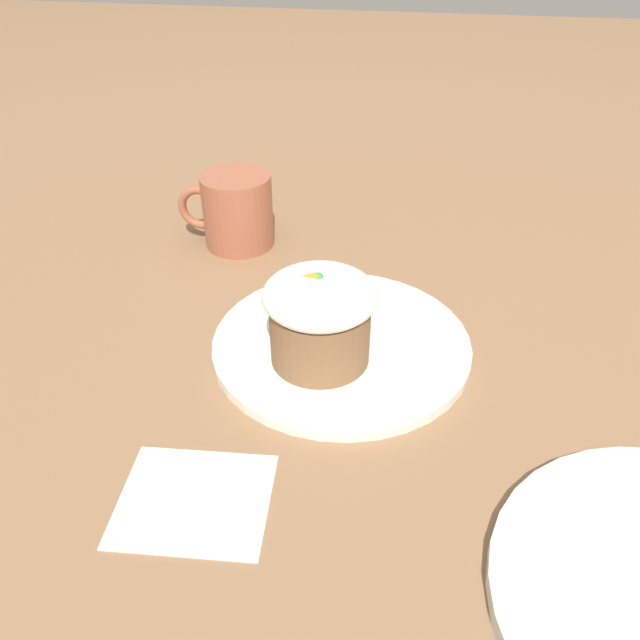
{
  "coord_description": "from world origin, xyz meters",
  "views": [
    {
      "loc": [
        -0.06,
        0.51,
        0.41
      ],
      "look_at": [
        0.02,
        0.03,
        0.06
      ],
      "focal_mm": 35.0,
      "sensor_mm": 36.0,
      "label": 1
    }
  ],
  "objects": [
    {
      "name": "dessert_plate",
      "position": [
        0.0,
        0.0,
        0.01
      ],
      "size": [
        0.27,
        0.27,
        0.01
      ],
      "color": "white",
      "rests_on": "ground_plane"
    },
    {
      "name": "spoon",
      "position": [
        0.0,
        -0.03,
        0.01
      ],
      "size": [
        0.04,
        0.12,
        0.01
      ],
      "color": "silver",
      "rests_on": "dessert_plate"
    },
    {
      "name": "coffee_cup",
      "position": [
        0.17,
        -0.21,
        0.05
      ],
      "size": [
        0.13,
        0.09,
        0.1
      ],
      "color": "#9E563D",
      "rests_on": "ground_plane"
    },
    {
      "name": "ground_plane",
      "position": [
        0.0,
        0.0,
        0.0
      ],
      "size": [
        4.0,
        4.0,
        0.0
      ],
      "primitive_type": "plane",
      "color": "#846042"
    },
    {
      "name": "paper_napkin",
      "position": [
        0.09,
        0.21,
        0.0
      ],
      "size": [
        0.13,
        0.11,
        0.0
      ],
      "color": "white",
      "rests_on": "ground_plane"
    },
    {
      "name": "carrot_cake",
      "position": [
        0.02,
        0.03,
        0.06
      ],
      "size": [
        0.11,
        0.11,
        0.1
      ],
      "color": "brown",
      "rests_on": "dessert_plate"
    }
  ]
}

